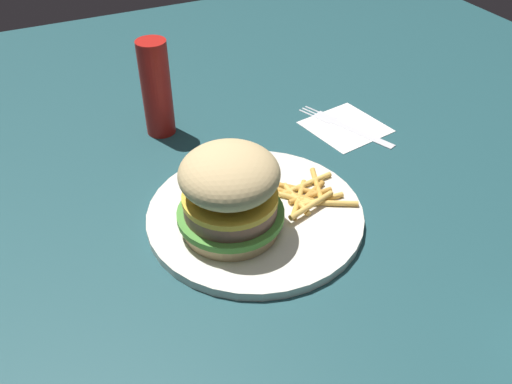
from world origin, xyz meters
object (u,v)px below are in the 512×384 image
object	(u,v)px
fries_pile	(307,195)
ketchup_bottle	(156,89)
plate	(256,215)
sandwich	(230,192)
fork	(345,125)
napkin	(345,127)

from	to	relation	value
fries_pile	ketchup_bottle	distance (m)	0.28
plate	ketchup_bottle	distance (m)	0.26
sandwich	fork	xyz separation A→B (m)	(0.26, 0.15, -0.06)
plate	ketchup_bottle	bearing A→B (deg)	99.81
plate	fries_pile	distance (m)	0.07
fork	fries_pile	bearing A→B (deg)	-136.97
fries_pile	fork	size ratio (longest dim) A/B	0.58
sandwich	ketchup_bottle	xyz separation A→B (m)	(-0.00, 0.26, 0.01)
napkin	fork	world-z (taller)	fork
sandwich	fork	bearing A→B (deg)	30.21
sandwich	fries_pile	xyz separation A→B (m)	(0.11, 0.01, -0.05)
sandwich	napkin	world-z (taller)	sandwich
plate	fork	size ratio (longest dim) A/B	1.61
fries_pile	fork	distance (m)	0.21
fries_pile	ketchup_bottle	bearing A→B (deg)	113.99
plate	sandwich	xyz separation A→B (m)	(-0.04, -0.02, 0.06)
sandwich	ketchup_bottle	bearing A→B (deg)	90.60
plate	fork	world-z (taller)	plate
fries_pile	ketchup_bottle	xyz separation A→B (m)	(-0.11, 0.25, 0.06)
plate	fries_pile	world-z (taller)	fries_pile
plate	sandwich	size ratio (longest dim) A/B	2.13
napkin	fork	xyz separation A→B (m)	(-0.00, 0.00, 0.00)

